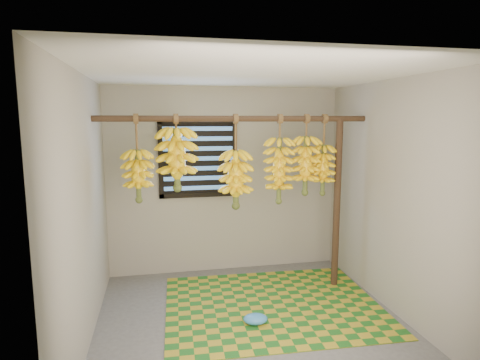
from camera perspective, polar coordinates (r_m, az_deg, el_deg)
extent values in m
cube|color=#525252|center=(4.21, 1.62, -19.74)|extent=(3.00, 3.00, 0.01)
cube|color=silver|center=(3.72, 1.79, 14.98)|extent=(3.00, 3.00, 0.01)
cube|color=gray|center=(5.24, -2.13, -0.09)|extent=(3.00, 0.01, 2.40)
cube|color=gray|center=(3.74, -21.40, -4.22)|extent=(0.01, 3.00, 2.40)
cube|color=gray|center=(4.38, 21.24, -2.39)|extent=(0.01, 3.00, 2.40)
cube|color=black|center=(5.13, -5.97, 3.06)|extent=(1.00, 0.04, 1.00)
cylinder|color=#402B1C|center=(4.39, -0.40, 8.72)|extent=(3.00, 0.06, 0.06)
cylinder|color=#402B1C|center=(4.87, 13.61, -3.38)|extent=(0.08, 0.08, 2.00)
cube|color=#1D601C|center=(4.56, 4.65, -17.25)|extent=(2.35, 1.92, 0.01)
ellipsoid|color=#3784CE|center=(4.15, 2.21, -19.14)|extent=(0.26, 0.20, 0.10)
cylinder|color=brown|center=(4.31, -14.50, 6.33)|extent=(0.02, 0.02, 0.38)
cylinder|color=#4C5923|center=(4.34, -14.29, 0.84)|extent=(0.06, 0.06, 0.51)
cylinder|color=brown|center=(4.30, -9.09, 7.95)|extent=(0.02, 0.02, 0.16)
cylinder|color=#4C5923|center=(4.32, -8.98, 3.19)|extent=(0.07, 0.07, 0.62)
cylinder|color=brown|center=(4.38, -0.63, 6.46)|extent=(0.02, 0.02, 0.41)
cylinder|color=#4C5923|center=(4.43, -0.62, 0.35)|extent=(0.07, 0.07, 0.60)
cylinder|color=brown|center=(4.51, 5.67, 7.36)|extent=(0.02, 0.02, 0.27)
cylinder|color=#4C5923|center=(4.54, 5.59, 1.59)|extent=(0.05, 0.05, 0.70)
cylinder|color=brown|center=(4.61, 9.43, 7.39)|extent=(0.02, 0.02, 0.25)
cylinder|color=#4C5923|center=(4.64, 9.31, 2.29)|extent=(0.06, 0.06, 0.63)
cylinder|color=brown|center=(4.69, 11.90, 6.75)|extent=(0.02, 0.02, 0.35)
cylinder|color=#4C5923|center=(4.72, 11.74, 1.67)|extent=(0.05, 0.05, 0.55)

